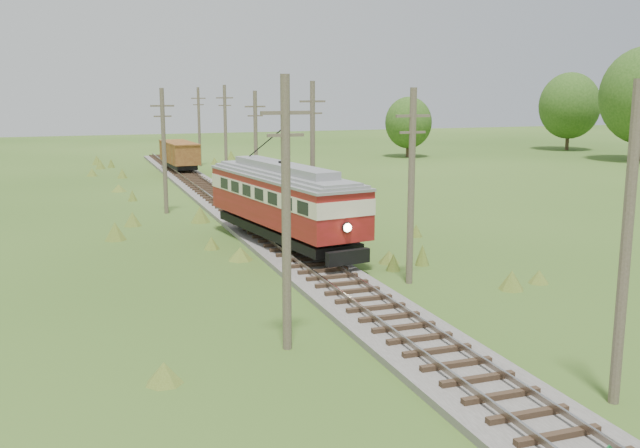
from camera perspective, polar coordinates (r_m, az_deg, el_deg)
name	(u,v)px	position (r m, az deg, el deg)	size (l,w,h in m)	color
railbed_main	(250,221)	(45.73, -5.60, 0.20)	(3.60, 96.00, 0.57)	#605B54
streetcar	(283,197)	(38.17, -2.96, 2.14)	(5.25, 13.67, 6.18)	black
gondola	(179,154)	(74.45, -11.18, 5.53)	(3.12, 8.15, 2.66)	black
gravel_pile	(237,178)	(64.98, -6.66, 3.69)	(3.61, 3.83, 1.31)	gray
utility_pole_r_1	(626,248)	(20.57, 23.28, -1.74)	(0.30, 0.30, 8.80)	brown
utility_pole_r_2	(411,185)	(31.29, 7.32, 3.12)	(1.60, 0.30, 8.60)	brown
utility_pole_r_3	(313,155)	(43.16, -0.60, 5.57)	(1.60, 0.30, 9.00)	brown
utility_pole_r_4	(256,144)	(55.55, -5.16, 6.37)	(1.60, 0.30, 8.40)	brown
utility_pole_r_5	(225,131)	(68.26, -7.57, 7.35)	(1.60, 0.30, 8.90)	brown
utility_pole_r_6	(199,126)	(80.98, -9.65, 7.74)	(1.60, 0.30, 8.70)	brown
utility_pole_l_a	(286,212)	(22.96, -2.73, 0.94)	(1.60, 0.30, 9.00)	brown
utility_pole_l_b	(164,150)	(50.23, -12.37, 5.82)	(1.60, 0.30, 8.60)	brown
tree_right_5	(569,106)	(107.03, 19.33, 8.92)	(8.40, 8.40, 10.82)	#38281C
tree_mid_b	(408,123)	(91.35, 7.09, 8.05)	(5.88, 5.88, 7.57)	#38281C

